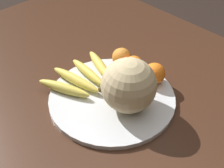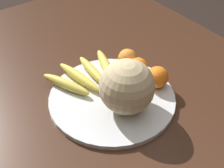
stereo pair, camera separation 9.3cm
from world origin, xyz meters
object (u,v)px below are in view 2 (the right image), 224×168
object	(u,v)px
fruit_bowl	(112,98)
banana_bunch	(86,74)
kitchen_table	(101,104)
orange_front_left	(157,77)
orange_mid_center	(119,76)
melon	(126,87)
orange_back_left	(127,58)
orange_front_right	(138,67)
produce_tag	(138,93)

from	to	relation	value
fruit_bowl	banana_bunch	world-z (taller)	banana_bunch
fruit_bowl	banana_bunch	xyz separation A→B (m)	(-0.12, -0.02, 0.02)
kitchen_table	fruit_bowl	world-z (taller)	fruit_bowl
fruit_bowl	orange_front_left	bearing A→B (deg)	72.77
banana_bunch	orange_front_left	bearing A→B (deg)	-137.42
orange_front_left	orange_mid_center	bearing A→B (deg)	-133.35
banana_bunch	orange_mid_center	size ratio (longest dim) A/B	4.42
banana_bunch	orange_front_left	distance (m)	0.24
melon	banana_bunch	distance (m)	0.20
fruit_bowl	orange_mid_center	distance (m)	0.08
kitchen_table	melon	xyz separation A→B (m)	(0.14, -0.00, 0.18)
kitchen_table	orange_back_left	world-z (taller)	orange_back_left
fruit_bowl	orange_front_right	distance (m)	0.14
banana_bunch	produce_tag	size ratio (longest dim) A/B	3.15
fruit_bowl	orange_front_right	world-z (taller)	orange_front_right
orange_front_left	orange_back_left	distance (m)	0.14
produce_tag	orange_front_left	bearing A→B (deg)	63.20
kitchen_table	orange_front_left	world-z (taller)	orange_front_left
kitchen_table	banana_bunch	distance (m)	0.12
orange_back_left	orange_mid_center	bearing A→B (deg)	-54.17
kitchen_table	produce_tag	bearing A→B (deg)	31.72
banana_bunch	orange_front_right	size ratio (longest dim) A/B	4.01
banana_bunch	produce_tag	world-z (taller)	banana_bunch
banana_bunch	produce_tag	xyz separation A→B (m)	(0.16, 0.09, -0.01)
melon	orange_back_left	size ratio (longest dim) A/B	2.48
banana_bunch	orange_front_left	xyz separation A→B (m)	(0.17, 0.16, 0.02)
orange_mid_center	produce_tag	bearing A→B (deg)	10.95
produce_tag	banana_bunch	bearing A→B (deg)	-172.40
kitchen_table	orange_front_right	size ratio (longest dim) A/B	22.63
kitchen_table	produce_tag	world-z (taller)	produce_tag
kitchen_table	produce_tag	distance (m)	0.16
fruit_bowl	produce_tag	bearing A→B (deg)	61.85
orange_mid_center	banana_bunch	bearing A→B (deg)	-137.97
orange_front_right	orange_mid_center	distance (m)	0.08
orange_mid_center	orange_back_left	bearing A→B (deg)	125.83
kitchen_table	fruit_bowl	xyz separation A→B (m)	(0.07, -0.01, 0.09)
kitchen_table	banana_bunch	world-z (taller)	banana_bunch
melon	orange_mid_center	world-z (taller)	melon
banana_bunch	orange_front_right	bearing A→B (deg)	-121.46
banana_bunch	melon	bearing A→B (deg)	-175.19
melon	orange_front_left	size ratio (longest dim) A/B	2.30
melon	produce_tag	bearing A→B (deg)	110.23
orange_front_left	banana_bunch	bearing A→B (deg)	-135.57
banana_bunch	orange_back_left	distance (m)	0.16
fruit_bowl	orange_mid_center	world-z (taller)	orange_mid_center
fruit_bowl	orange_back_left	world-z (taller)	orange_back_left
melon	banana_bunch	world-z (taller)	melon
banana_bunch	orange_back_left	xyz separation A→B (m)	(0.03, 0.15, 0.02)
orange_front_right	orange_back_left	world-z (taller)	orange_back_left
orange_front_right	melon	bearing A→B (deg)	-52.64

